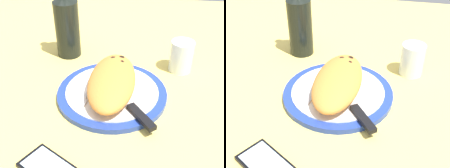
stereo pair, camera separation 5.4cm
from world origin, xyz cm
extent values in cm
cube|color=#EACC60|center=(0.00, 0.00, -1.50)|extent=(150.00, 150.00, 3.00)
cylinder|color=#233D99|center=(0.00, 0.00, 0.74)|extent=(28.34, 28.34, 1.48)
cylinder|color=white|center=(0.00, 0.00, 1.63)|extent=(23.95, 23.95, 0.30)
ellipsoid|color=orange|center=(-0.36, 0.45, 4.63)|extent=(25.45, 12.21, 5.71)
ellipsoid|color=black|center=(-8.03, -0.62, 6.50)|extent=(2.41, 2.22, 0.70)
ellipsoid|color=black|center=(-0.94, -0.19, 7.04)|extent=(2.44, 2.23, 0.70)
ellipsoid|color=black|center=(-6.05, 1.86, 6.73)|extent=(1.88, 1.60, 0.59)
ellipsoid|color=black|center=(-9.17, 1.55, 6.32)|extent=(2.09, 1.99, 0.60)
cube|color=silver|center=(-1.64, -5.15, 1.98)|extent=(12.71, 3.45, 0.40)
cube|color=silver|center=(6.59, -6.83, 1.98)|extent=(4.36, 2.96, 0.40)
cube|color=silver|center=(1.05, 1.23, 1.98)|extent=(11.30, 8.90, 0.40)
cube|color=black|center=(9.97, 7.79, 2.38)|extent=(8.67, 7.12, 1.20)
cube|color=silver|center=(25.12, -9.35, 1.08)|extent=(10.40, 11.94, 0.16)
cylinder|color=silver|center=(-14.77, 18.36, 4.57)|extent=(6.56, 6.56, 9.15)
cylinder|color=silver|center=(-14.77, 18.36, 1.98)|extent=(6.04, 6.04, 3.56)
cylinder|color=black|center=(-20.21, -16.05, 8.65)|extent=(7.46, 7.46, 17.29)
camera|label=1|loc=(59.71, 6.89, 46.95)|focal=46.78mm
camera|label=2|loc=(58.86, 12.18, 46.95)|focal=46.78mm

